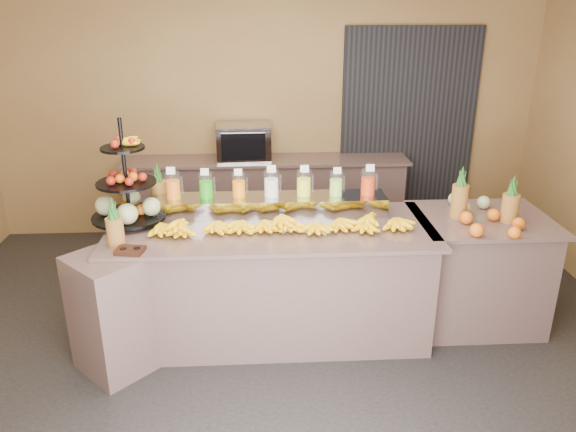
{
  "coord_description": "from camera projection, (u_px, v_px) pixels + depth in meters",
  "views": [
    {
      "loc": [
        -0.1,
        -3.68,
        2.58
      ],
      "look_at": [
        0.13,
        0.3,
        1.02
      ],
      "focal_mm": 35.0,
      "sensor_mm": 36.0,
      "label": 1
    }
  ],
  "objects": [
    {
      "name": "juice_pitcher_green",
      "position": [
        206.0,
        187.0,
        4.46
      ],
      "size": [
        0.11,
        0.11,
        0.27
      ],
      "color": "silver",
      "rests_on": "pitcher_tray"
    },
    {
      "name": "right_counter",
      "position": [
        476.0,
        269.0,
        4.66
      ],
      "size": [
        1.08,
        0.88,
        0.93
      ],
      "color": "gray",
      "rests_on": "ground"
    },
    {
      "name": "juice_pitcher_lime",
      "position": [
        336.0,
        185.0,
        4.51
      ],
      "size": [
        0.11,
        0.11,
        0.26
      ],
      "color": "silver",
      "rests_on": "pitcher_tray"
    },
    {
      "name": "pineapple_left_b",
      "position": [
        159.0,
        192.0,
        4.61
      ],
      "size": [
        0.13,
        0.13,
        0.4
      ],
      "rotation": [
        0.0,
        0.0,
        0.31
      ],
      "color": "brown",
      "rests_on": "buffet_counter"
    },
    {
      "name": "juice_pitcher_orange_c",
      "position": [
        368.0,
        184.0,
        4.52
      ],
      "size": [
        0.12,
        0.12,
        0.28
      ],
      "color": "silver",
      "rests_on": "pitcher_tray"
    },
    {
      "name": "juice_pitcher_orange_a",
      "position": [
        173.0,
        187.0,
        4.44
      ],
      "size": [
        0.12,
        0.12,
        0.28
      ],
      "color": "silver",
      "rests_on": "pitcher_tray"
    },
    {
      "name": "juice_pitcher_lemon",
      "position": [
        304.0,
        185.0,
        4.49
      ],
      "size": [
        0.12,
        0.12,
        0.28
      ],
      "color": "silver",
      "rests_on": "pitcher_tray"
    },
    {
      "name": "back_ledge",
      "position": [
        267.0,
        199.0,
        6.29
      ],
      "size": [
        3.1,
        0.55,
        0.93
      ],
      "color": "gray",
      "rests_on": "ground"
    },
    {
      "name": "pitcher_tray",
      "position": [
        272.0,
        205.0,
        4.54
      ],
      "size": [
        1.85,
        0.3,
        0.15
      ],
      "primitive_type": "cube",
      "color": "gray",
      "rests_on": "buffet_counter"
    },
    {
      "name": "ground",
      "position": [
        274.0,
        352.0,
        4.37
      ],
      "size": [
        6.0,
        6.0,
        0.0
      ],
      "primitive_type": "plane",
      "color": "black",
      "rests_on": "ground"
    },
    {
      "name": "banana_heap",
      "position": [
        278.0,
        223.0,
        4.23
      ],
      "size": [
        2.0,
        0.18,
        0.17
      ],
      "color": "yellow",
      "rests_on": "buffet_counter"
    },
    {
      "name": "oven_warmer",
      "position": [
        244.0,
        142.0,
        6.04
      ],
      "size": [
        0.59,
        0.42,
        0.38
      ],
      "primitive_type": "cube",
      "rotation": [
        0.0,
        0.0,
        0.03
      ],
      "color": "gray",
      "rests_on": "back_ledge"
    },
    {
      "name": "condiment_caddy",
      "position": [
        130.0,
        250.0,
        3.88
      ],
      "size": [
        0.21,
        0.17,
        0.03
      ],
      "primitive_type": "cube",
      "rotation": [
        0.0,
        0.0,
        -0.18
      ],
      "color": "black",
      "rests_on": "buffet_counter"
    },
    {
      "name": "fruit_stand",
      "position": [
        133.0,
        196.0,
        4.34
      ],
      "size": [
        0.61,
        0.61,
        0.82
      ],
      "rotation": [
        0.0,
        0.0,
        0.04
      ],
      "color": "black",
      "rests_on": "buffet_counter"
    },
    {
      "name": "juice_pitcher_orange_b",
      "position": [
        239.0,
        187.0,
        4.47
      ],
      "size": [
        0.11,
        0.11,
        0.26
      ],
      "color": "silver",
      "rests_on": "pitcher_tray"
    },
    {
      "name": "right_fruit_pile",
      "position": [
        486.0,
        214.0,
        4.33
      ],
      "size": [
        0.51,
        0.48,
        0.27
      ],
      "color": "brown",
      "rests_on": "right_counter"
    },
    {
      "name": "buffet_counter",
      "position": [
        258.0,
        283.0,
        4.44
      ],
      "size": [
        2.75,
        1.25,
        0.93
      ],
      "color": "gray",
      "rests_on": "ground"
    },
    {
      "name": "pineapple_left_a",
      "position": [
        115.0,
        228.0,
        3.94
      ],
      "size": [
        0.12,
        0.12,
        0.37
      ],
      "rotation": [
        0.0,
        0.0,
        0.3
      ],
      "color": "brown",
      "rests_on": "buffet_counter"
    },
    {
      "name": "juice_pitcher_milk",
      "position": [
        271.0,
        185.0,
        4.48
      ],
      "size": [
        0.12,
        0.12,
        0.29
      ],
      "color": "silver",
      "rests_on": "pitcher_tray"
    },
    {
      "name": "room_envelope",
      "position": [
        292.0,
        92.0,
        4.43
      ],
      "size": [
        6.04,
        5.02,
        2.82
      ],
      "color": "olive",
      "rests_on": "ground"
    }
  ]
}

